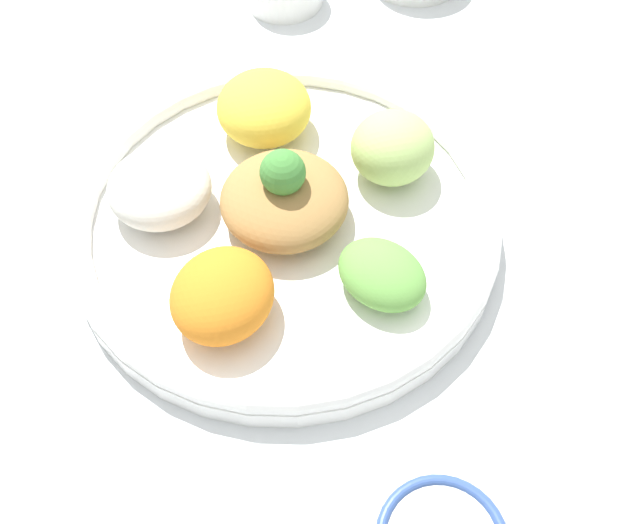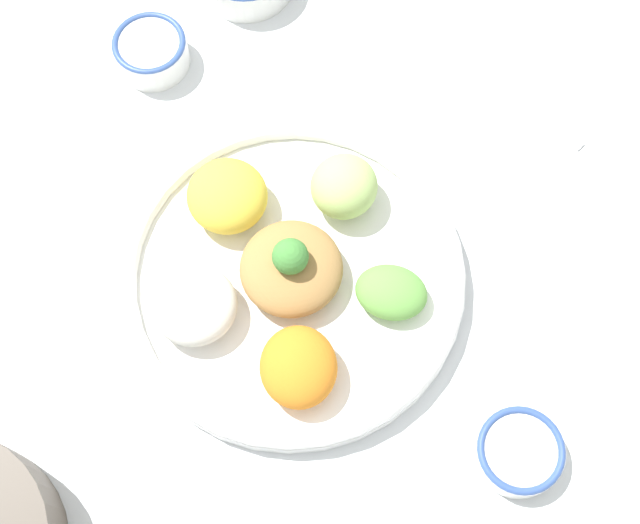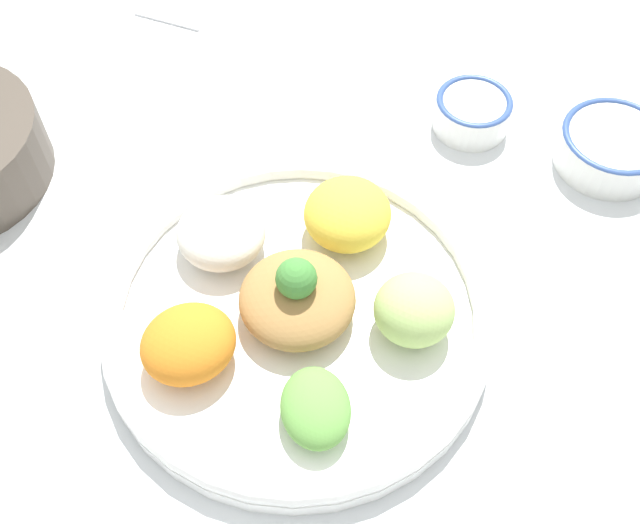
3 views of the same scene
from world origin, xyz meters
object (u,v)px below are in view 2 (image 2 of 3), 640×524
object	(u,v)px
salad_platter	(288,273)
serving_spoon_main	(529,106)
sauce_bowl_red	(151,50)
sauce_bowl_dark	(519,452)

from	to	relation	value
salad_platter	serving_spoon_main	bearing A→B (deg)	-62.70
sauce_bowl_red	serving_spoon_main	world-z (taller)	sauce_bowl_red
sauce_bowl_dark	serving_spoon_main	size ratio (longest dim) A/B	0.77
sauce_bowl_red	serving_spoon_main	size ratio (longest dim) A/B	0.76
sauce_bowl_red	serving_spoon_main	distance (m)	0.45
salad_platter	serving_spoon_main	distance (m)	0.35
salad_platter	sauce_bowl_dark	bearing A→B (deg)	-139.59
salad_platter	sauce_bowl_red	xyz separation A→B (m)	(0.31, 0.11, -0.00)
salad_platter	sauce_bowl_red	distance (m)	0.32
sauce_bowl_red	sauce_bowl_dark	world-z (taller)	sauce_bowl_red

